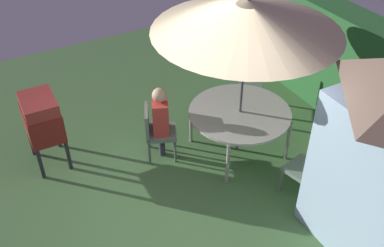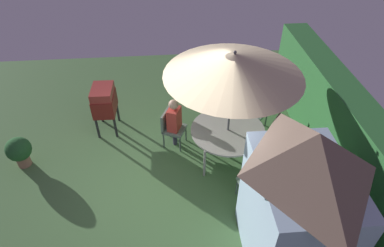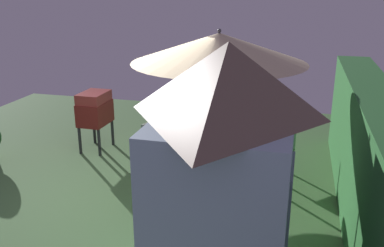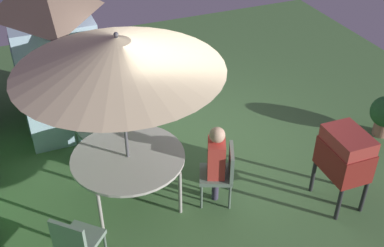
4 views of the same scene
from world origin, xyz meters
name	(u,v)px [view 3 (image 3 of 4)]	position (x,y,z in m)	size (l,w,h in m)	color
ground_plane	(131,196)	(0.00, 0.00, 0.00)	(11.00, 11.00, 0.00)	#47703D
hedge_backdrop	(372,166)	(0.00, 3.50, 0.93)	(6.85, 0.62, 1.85)	#28602D
garden_shed	(225,179)	(1.86, 1.83, 1.40)	(1.82, 1.34, 2.75)	#9EBCD1
patio_table	(217,149)	(-0.56, 1.28, 0.72)	(1.59, 1.59, 0.77)	#B2ADA3
patio_umbrella	(219,48)	(-0.56, 1.28, 2.34)	(2.64, 2.64, 2.62)	#4C4C51
bbq_grill	(95,109)	(-1.74, -1.45, 0.85)	(0.71, 0.52, 1.20)	maroon
chair_near_shed	(157,143)	(-1.08, 0.07, 0.52)	(0.61, 0.61, 0.90)	slate
chair_far_side	(218,202)	(0.77, 1.56, 0.52)	(0.55, 0.55, 0.90)	slate
chair_toward_hedge	(280,144)	(-1.57, 2.22, 0.52)	(0.65, 0.65, 0.90)	slate
person_in_red	(160,130)	(-1.05, 0.15, 0.78)	(0.41, 0.35, 1.26)	#CC3D33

